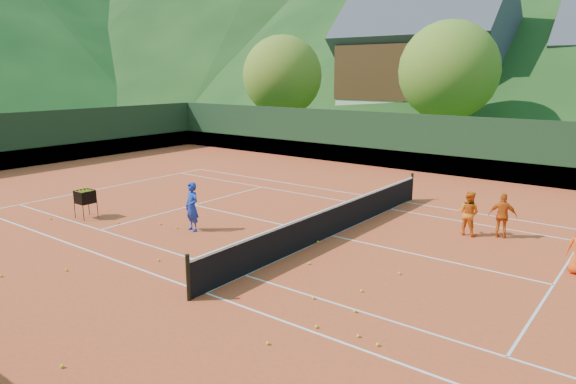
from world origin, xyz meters
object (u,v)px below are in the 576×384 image
Objects in this scene: tennis_net at (332,221)px; ball_hopper at (85,197)px; chalet_left at (423,66)px; coach at (192,207)px; student_b at (503,216)px; student_a at (468,213)px.

tennis_net is 12.07× the size of ball_hopper.
chalet_left is (-10.00, 30.00, 5.13)m from tennis_net.
student_b is at bearing 43.57° from coach.
ball_hopper is (-8.08, -3.55, 0.25)m from tennis_net.
coach reaches higher than student_b.
student_a is 1.00× the size of student_b.
student_a reaches higher than tennis_net.
coach is 0.13× the size of tennis_net.
student_b is at bearing -151.75° from student_a.
coach is 1.13× the size of student_a.
coach is 0.12× the size of chalet_left.
tennis_net is at bearing 23.32° from student_b.
student_a is 13.05m from ball_hopper.
tennis_net is (-3.37, -2.72, -0.21)m from student_a.
chalet_left reaches higher than student_a.
chalet_left is (-13.37, 27.28, 4.92)m from student_a.
ball_hopper is (-4.16, -1.25, -0.06)m from coach.
ball_hopper is (-11.45, -6.27, 0.04)m from student_a.
student_b is at bearing -62.00° from chalet_left.
student_b is 30.89m from chalet_left.
ball_hopper is at bearing -86.72° from chalet_left.
student_a is at bearing 38.89° from tennis_net.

